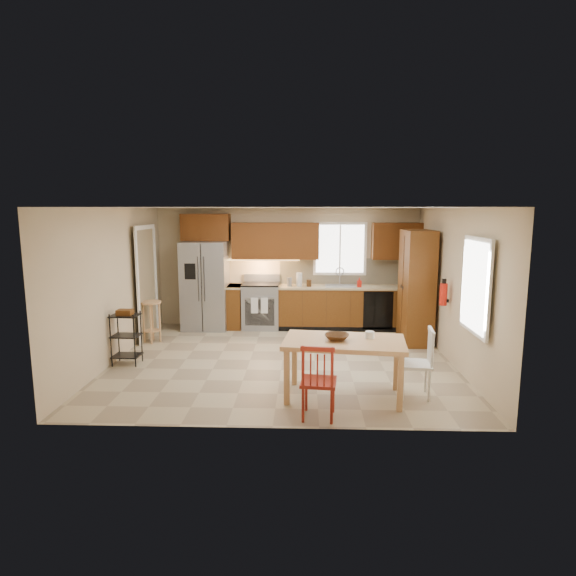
# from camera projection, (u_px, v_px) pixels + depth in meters

# --- Properties ---
(floor) EXTENTS (5.50, 5.50, 0.00)m
(floor) POSITION_uv_depth(u_px,v_px,m) (282.00, 360.00, 7.97)
(floor) COLOR tan
(floor) RESTS_ON ground
(ceiling) EXTENTS (5.50, 5.00, 0.02)m
(ceiling) POSITION_uv_depth(u_px,v_px,m) (282.00, 208.00, 7.56)
(ceiling) COLOR silver
(ceiling) RESTS_ON ground
(wall_back) EXTENTS (5.50, 0.02, 2.50)m
(wall_back) POSITION_uv_depth(u_px,v_px,m) (288.00, 267.00, 10.23)
(wall_back) COLOR #CCB793
(wall_back) RESTS_ON ground
(wall_front) EXTENTS (5.50, 0.02, 2.50)m
(wall_front) POSITION_uv_depth(u_px,v_px,m) (272.00, 322.00, 5.30)
(wall_front) COLOR #CCB793
(wall_front) RESTS_ON ground
(wall_left) EXTENTS (0.02, 5.00, 2.50)m
(wall_left) POSITION_uv_depth(u_px,v_px,m) (115.00, 285.00, 7.86)
(wall_left) COLOR #CCB793
(wall_left) RESTS_ON ground
(wall_right) EXTENTS (0.02, 5.00, 2.50)m
(wall_right) POSITION_uv_depth(u_px,v_px,m) (454.00, 287.00, 7.67)
(wall_right) COLOR #CCB793
(wall_right) RESTS_ON ground
(refrigerator) EXTENTS (0.92, 0.75, 1.82)m
(refrigerator) POSITION_uv_depth(u_px,v_px,m) (205.00, 285.00, 9.97)
(refrigerator) COLOR gray
(refrigerator) RESTS_ON floor
(range_stove) EXTENTS (0.76, 0.63, 0.92)m
(range_stove) POSITION_uv_depth(u_px,v_px,m) (261.00, 306.00, 10.07)
(range_stove) COLOR gray
(range_stove) RESTS_ON floor
(base_cabinet_narrow) EXTENTS (0.30, 0.60, 0.90)m
(base_cabinet_narrow) POSITION_uv_depth(u_px,v_px,m) (235.00, 307.00, 10.10)
(base_cabinet_narrow) COLOR #613711
(base_cabinet_narrow) RESTS_ON floor
(base_cabinet_run) EXTENTS (2.92, 0.60, 0.90)m
(base_cabinet_run) POSITION_uv_depth(u_px,v_px,m) (349.00, 307.00, 10.02)
(base_cabinet_run) COLOR #613711
(base_cabinet_run) RESTS_ON floor
(dishwasher) EXTENTS (0.60, 0.02, 0.78)m
(dishwasher) POSITION_uv_depth(u_px,v_px,m) (378.00, 310.00, 9.72)
(dishwasher) COLOR black
(dishwasher) RESTS_ON floor
(backsplash) EXTENTS (2.92, 0.03, 0.55)m
(backsplash) POSITION_uv_depth(u_px,v_px,m) (348.00, 271.00, 10.18)
(backsplash) COLOR beige
(backsplash) RESTS_ON wall_back
(upper_over_fridge) EXTENTS (1.00, 0.35, 0.55)m
(upper_over_fridge) POSITION_uv_depth(u_px,v_px,m) (206.00, 227.00, 9.98)
(upper_over_fridge) COLOR #5F2B0F
(upper_over_fridge) RESTS_ON wall_back
(upper_left_block) EXTENTS (1.80, 0.35, 0.75)m
(upper_left_block) POSITION_uv_depth(u_px,v_px,m) (275.00, 241.00, 9.97)
(upper_left_block) COLOR #5F2B0F
(upper_left_block) RESTS_ON wall_back
(upper_right_block) EXTENTS (1.00, 0.35, 0.75)m
(upper_right_block) POSITION_uv_depth(u_px,v_px,m) (397.00, 241.00, 9.89)
(upper_right_block) COLOR #5F2B0F
(upper_right_block) RESTS_ON wall_back
(window_back) EXTENTS (1.12, 0.04, 1.12)m
(window_back) POSITION_uv_depth(u_px,v_px,m) (340.00, 249.00, 10.11)
(window_back) COLOR white
(window_back) RESTS_ON wall_back
(sink) EXTENTS (0.62, 0.46, 0.16)m
(sink) POSITION_uv_depth(u_px,v_px,m) (340.00, 288.00, 9.96)
(sink) COLOR gray
(sink) RESTS_ON base_cabinet_run
(undercab_glow) EXTENTS (1.60, 0.30, 0.01)m
(undercab_glow) POSITION_uv_depth(u_px,v_px,m) (261.00, 260.00, 10.02)
(undercab_glow) COLOR #FFBF66
(undercab_glow) RESTS_ON wall_back
(soap_bottle) EXTENTS (0.09, 0.09, 0.19)m
(soap_bottle) POSITION_uv_depth(u_px,v_px,m) (359.00, 282.00, 9.83)
(soap_bottle) COLOR red
(soap_bottle) RESTS_ON base_cabinet_run
(paper_towel) EXTENTS (0.12, 0.12, 0.28)m
(paper_towel) POSITION_uv_depth(u_px,v_px,m) (299.00, 279.00, 9.91)
(paper_towel) COLOR silver
(paper_towel) RESTS_ON base_cabinet_run
(canister_steel) EXTENTS (0.11, 0.11, 0.18)m
(canister_steel) POSITION_uv_depth(u_px,v_px,m) (290.00, 282.00, 9.93)
(canister_steel) COLOR gray
(canister_steel) RESTS_ON base_cabinet_run
(canister_wood) EXTENTS (0.10, 0.10, 0.14)m
(canister_wood) POSITION_uv_depth(u_px,v_px,m) (309.00, 283.00, 9.89)
(canister_wood) COLOR #462912
(canister_wood) RESTS_ON base_cabinet_run
(pantry) EXTENTS (0.50, 0.95, 2.10)m
(pantry) POSITION_uv_depth(u_px,v_px,m) (416.00, 287.00, 8.90)
(pantry) COLOR #613711
(pantry) RESTS_ON floor
(fire_extinguisher) EXTENTS (0.12, 0.12, 0.36)m
(fire_extinguisher) POSITION_uv_depth(u_px,v_px,m) (443.00, 294.00, 7.85)
(fire_extinguisher) COLOR red
(fire_extinguisher) RESTS_ON wall_right
(window_right) EXTENTS (0.04, 1.02, 1.32)m
(window_right) POSITION_uv_depth(u_px,v_px,m) (476.00, 286.00, 6.51)
(window_right) COLOR white
(window_right) RESTS_ON wall_right
(doorway) EXTENTS (0.04, 0.95, 2.10)m
(doorway) POSITION_uv_depth(u_px,v_px,m) (146.00, 285.00, 9.17)
(doorway) COLOR #8C7A59
(doorway) RESTS_ON wall_left
(dining_table) EXTENTS (1.67, 1.06, 0.77)m
(dining_table) POSITION_uv_depth(u_px,v_px,m) (344.00, 369.00, 6.37)
(dining_table) COLOR tan
(dining_table) RESTS_ON floor
(chair_red) EXTENTS (0.48, 0.48, 0.93)m
(chair_red) POSITION_uv_depth(u_px,v_px,m) (319.00, 380.00, 5.72)
(chair_red) COLOR maroon
(chair_red) RESTS_ON floor
(chair_white) EXTENTS (0.48, 0.48, 0.93)m
(chair_white) POSITION_uv_depth(u_px,v_px,m) (415.00, 363.00, 6.37)
(chair_white) COLOR silver
(chair_white) RESTS_ON floor
(table_bowl) EXTENTS (0.35, 0.35, 0.08)m
(table_bowl) POSITION_uv_depth(u_px,v_px,m) (337.00, 340.00, 6.30)
(table_bowl) COLOR #462912
(table_bowl) RESTS_ON dining_table
(table_jar) EXTENTS (0.13, 0.13, 0.14)m
(table_jar) POSITION_uv_depth(u_px,v_px,m) (370.00, 336.00, 6.38)
(table_jar) COLOR silver
(table_jar) RESTS_ON dining_table
(bar_stool) EXTENTS (0.43, 0.43, 0.78)m
(bar_stool) POSITION_uv_depth(u_px,v_px,m) (152.00, 322.00, 9.00)
(bar_stool) COLOR tan
(bar_stool) RESTS_ON floor
(utility_cart) EXTENTS (0.44, 0.35, 0.85)m
(utility_cart) POSITION_uv_depth(u_px,v_px,m) (126.00, 338.00, 7.71)
(utility_cart) COLOR black
(utility_cart) RESTS_ON floor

